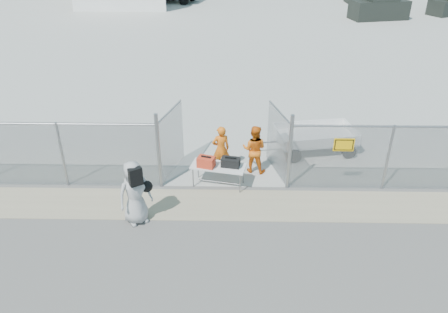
{
  "coord_description": "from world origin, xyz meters",
  "views": [
    {
      "loc": [
        0.24,
        -9.71,
        7.55
      ],
      "look_at": [
        0.0,
        2.0,
        1.1
      ],
      "focal_mm": 35.0,
      "sensor_mm": 36.0,
      "label": 1
    }
  ],
  "objects_px": {
    "visitor": "(135,193)",
    "security_worker_right": "(254,149)",
    "folding_table": "(218,175)",
    "security_worker_left": "(221,149)",
    "utility_trailer": "(315,139)"
  },
  "relations": [
    {
      "from": "folding_table",
      "to": "utility_trailer",
      "type": "bearing_deg",
      "value": 47.86
    },
    {
      "from": "security_worker_right",
      "to": "visitor",
      "type": "relative_size",
      "value": 0.88
    },
    {
      "from": "security_worker_right",
      "to": "folding_table",
      "type": "bearing_deg",
      "value": 52.2
    },
    {
      "from": "visitor",
      "to": "utility_trailer",
      "type": "bearing_deg",
      "value": 5.54
    },
    {
      "from": "folding_table",
      "to": "security_worker_right",
      "type": "bearing_deg",
      "value": 50.36
    },
    {
      "from": "security_worker_right",
      "to": "utility_trailer",
      "type": "relative_size",
      "value": 0.45
    },
    {
      "from": "security_worker_left",
      "to": "visitor",
      "type": "height_order",
      "value": "visitor"
    },
    {
      "from": "folding_table",
      "to": "visitor",
      "type": "height_order",
      "value": "visitor"
    },
    {
      "from": "security_worker_left",
      "to": "visitor",
      "type": "bearing_deg",
      "value": 36.61
    },
    {
      "from": "security_worker_right",
      "to": "visitor",
      "type": "height_order",
      "value": "visitor"
    },
    {
      "from": "security_worker_left",
      "to": "security_worker_right",
      "type": "height_order",
      "value": "security_worker_right"
    },
    {
      "from": "folding_table",
      "to": "security_worker_right",
      "type": "distance_m",
      "value": 1.55
    },
    {
      "from": "folding_table",
      "to": "security_worker_right",
      "type": "xyz_separation_m",
      "value": [
        1.15,
        0.91,
        0.47
      ]
    },
    {
      "from": "visitor",
      "to": "security_worker_right",
      "type": "bearing_deg",
      "value": 7.67
    },
    {
      "from": "folding_table",
      "to": "security_worker_left",
      "type": "distance_m",
      "value": 1.03
    }
  ]
}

